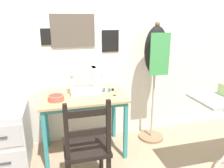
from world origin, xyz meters
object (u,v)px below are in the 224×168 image
Objects in this scene: thread_spool_far_edge at (113,89)px; dress_form at (156,59)px; thread_spool_near_machine at (104,90)px; wooden_chair at (87,148)px; sewing_machine at (87,81)px; fabric_bowl at (56,98)px; thread_spool_mid_table at (109,90)px; scissors at (117,96)px; filing_cabinet at (9,136)px.

thread_spool_far_edge is 0.03× the size of dress_form.
thread_spool_near_machine is at bearing -178.88° from dress_form.
wooden_chair is 1.32m from dress_form.
sewing_machine is 0.39× the size of wooden_chair.
fabric_bowl is 0.19× the size of wooden_chair.
sewing_machine is 0.23m from thread_spool_near_machine.
dress_form is at bearing 1.12° from thread_spool_near_machine.
thread_spool_mid_table is at bearing 10.84° from fabric_bowl.
wooden_chair is at bearing -122.24° from thread_spool_far_edge.
sewing_machine is 0.86m from dress_form.
fabric_bowl reaches higher than thread_spool_mid_table.
sewing_machine is at bearing -179.27° from dress_form.
scissors is 0.20× the size of filing_cabinet.
thread_spool_near_machine is (-0.11, 0.17, 0.02)m from scissors.
thread_spool_near_machine is 0.93× the size of thread_spool_mid_table.
fabric_bowl is 0.67m from filing_cabinet.
thread_spool_near_machine is 0.72m from dress_form.
scissors is 3.06× the size of thread_spool_far_edge.
thread_spool_far_edge is at bearing 36.61° from thread_spool_mid_table.
fabric_bowl reaches higher than filing_cabinet.
wooden_chair is at bearing -38.34° from filing_cabinet.
sewing_machine is 8.49× the size of thread_spool_near_machine.
sewing_machine is 0.33m from thread_spool_far_edge.
sewing_machine is 0.28m from thread_spool_mid_table.
thread_spool_mid_table is 0.06m from thread_spool_far_edge.
thread_spool_near_machine is 1.14m from filing_cabinet.
thread_spool_mid_table reaches higher than scissors.
fabric_bowl is at bearing -172.71° from dress_form.
fabric_bowl is at bearing -9.10° from filing_cabinet.
sewing_machine is at bearing 3.79° from filing_cabinet.
thread_spool_far_edge is at bearing 57.76° from wooden_chair.
filing_cabinet is (-0.87, -0.06, -0.53)m from sewing_machine.
fabric_bowl is 0.64m from wooden_chair.
thread_spool_far_edge is 0.06× the size of filing_cabinet.
thread_spool_far_edge reaches higher than scissors.
sewing_machine is at bearing 149.64° from scissors.
wooden_chair is 1.43× the size of filing_cabinet.
filing_cabinet is at bearing -177.00° from thread_spool_near_machine.
scissors is 0.19m from thread_spool_far_edge.
thread_spool_far_edge is at bearing 7.52° from thread_spool_near_machine.
thread_spool_far_edge is at bearing 13.21° from fabric_bowl.
sewing_machine is 7.86× the size of thread_spool_mid_table.
fabric_bowl is at bearing -166.79° from thread_spool_far_edge.
dress_form is at bearing 3.54° from thread_spool_mid_table.
fabric_bowl is 0.27× the size of filing_cabinet.
thread_spool_near_machine is at bearing -172.48° from thread_spool_far_edge.
filing_cabinet is (-1.06, -0.06, -0.41)m from thread_spool_near_machine.
wooden_chair is (-0.37, -0.63, -0.30)m from thread_spool_mid_table.
thread_spool_mid_table is at bearing -21.28° from thread_spool_near_machine.
sewing_machine reaches higher than fabric_bowl.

